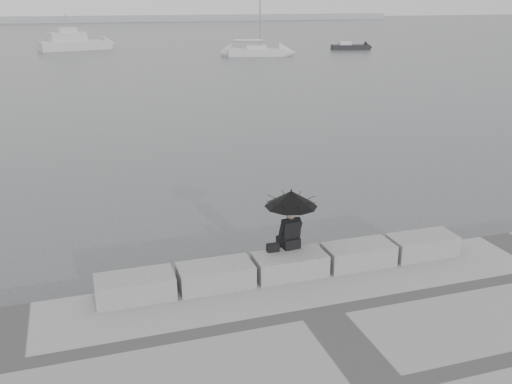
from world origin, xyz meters
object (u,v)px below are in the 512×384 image
object	(u,v)px
sailboat_right	(256,51)
motor_cruiser	(75,43)
small_motorboat	(350,47)
seated_person	(291,206)

from	to	relation	value
sailboat_right	motor_cruiser	distance (m)	24.32
motor_cruiser	small_motorboat	world-z (taller)	motor_cruiser
seated_person	small_motorboat	bearing A→B (deg)	56.32
seated_person	small_motorboat	xyz separation A→B (m)	(30.33, 56.94, -1.69)
seated_person	motor_cruiser	bearing A→B (deg)	87.22
motor_cruiser	small_motorboat	bearing A→B (deg)	-31.67
sailboat_right	motor_cruiser	size ratio (longest dim) A/B	1.40
sailboat_right	seated_person	bearing A→B (deg)	-90.43
seated_person	motor_cruiser	size ratio (longest dim) A/B	0.15
sailboat_right	motor_cruiser	world-z (taller)	sailboat_right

